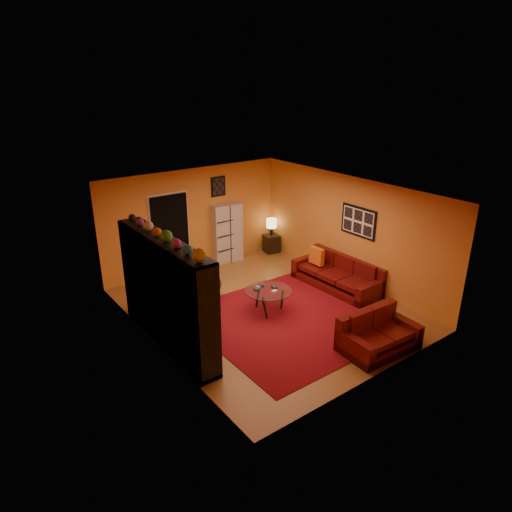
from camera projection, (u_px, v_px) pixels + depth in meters
floor at (265, 309)px, 9.94m from camera, size 6.00×6.00×0.00m
ceiling at (266, 192)px, 8.97m from camera, size 6.00×6.00×0.00m
wall_back at (194, 219)px, 11.69m from camera, size 6.00×0.00×6.00m
wall_front at (381, 309)px, 7.22m from camera, size 6.00×0.00×6.00m
wall_left at (154, 284)px, 8.07m from camera, size 0.00×6.00×6.00m
wall_right at (348, 230)px, 10.84m from camera, size 0.00×6.00×6.00m
rug at (289, 320)px, 9.47m from camera, size 3.60×3.60×0.01m
doorway at (171, 235)px, 11.38m from camera, size 0.95×0.10×2.04m
wall_art_right at (358, 222)px, 10.49m from camera, size 0.03×1.00×0.70m
wall_art_back at (218, 186)px, 11.81m from camera, size 0.42×0.03×0.52m
entertainment_unit at (166, 293)px, 8.29m from camera, size 0.45×3.00×2.10m
tv at (170, 296)px, 8.32m from camera, size 0.97×0.13×0.56m
sofa at (339, 275)px, 10.91m from camera, size 0.97×2.25×0.85m
loveseat at (376, 334)px, 8.43m from camera, size 1.48×0.94×0.85m
throw_pillow at (317, 256)px, 11.13m from camera, size 0.12×0.42×0.42m
coffee_table at (268, 292)px, 9.65m from camera, size 1.00×1.00×0.50m
storage_cabinet at (227, 233)px, 12.21m from camera, size 0.83×0.43×1.59m
bowl_chair at (205, 285)px, 10.30m from camera, size 0.77×0.77×0.62m
side_table at (271, 243)px, 13.04m from camera, size 0.48×0.48×0.50m
table_lamp at (272, 224)px, 12.82m from camera, size 0.29×0.29×0.48m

